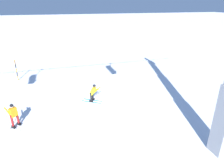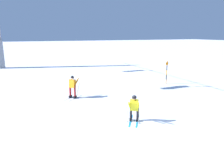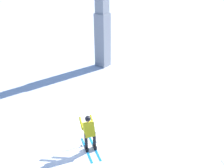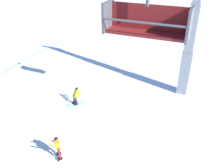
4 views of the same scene
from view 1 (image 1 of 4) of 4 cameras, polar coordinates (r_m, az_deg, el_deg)
The scene contains 4 objects.
ground_plane at distance 15.76m, azimuth -2.27°, elevation -5.15°, with size 260.00×260.00×0.00m, color white.
skier_carving_main at distance 15.51m, azimuth -5.45°, elevation -2.24°, with size 1.60×1.32×1.59m.
trail_marker_pole at distance 21.88m, azimuth -25.89°, elevation 3.83°, with size 0.07×0.28×2.13m.
skier_distant_uphill at distance 13.77m, azimuth -26.56°, elevation -7.72°, with size 1.52×1.58×1.63m.
Camera 1 is at (3.55, 13.51, 7.29)m, focal length 31.69 mm.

